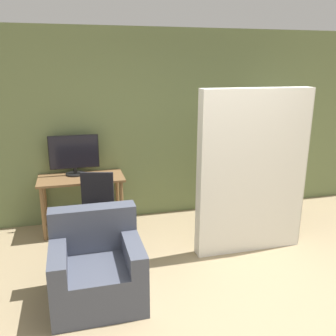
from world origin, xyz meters
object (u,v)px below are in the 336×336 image
monitor (74,154)px  armchair (97,267)px  office_chair (97,220)px  bookshelf (268,156)px  mattress_near (253,173)px

monitor → armchair: 1.94m
armchair → office_chair: bearing=85.4°
armchair → monitor: bearing=94.0°
bookshelf → armchair: bookshelf is taller
armchair → bookshelf: bearing=32.9°
monitor → bookshelf: bearing=0.8°
bookshelf → mattress_near: bearing=-126.1°
monitor → mattress_near: 2.37m
bookshelf → mattress_near: 1.62m
office_chair → mattress_near: size_ratio=0.48×
office_chair → bookshelf: size_ratio=0.58×
monitor → armchair: bearing=-86.0°
monitor → office_chair: monitor is taller
monitor → armchair: size_ratio=0.78×
monitor → office_chair: 1.05m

